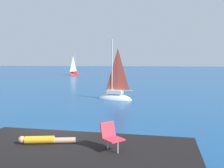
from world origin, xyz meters
The scene contains 8 objects.
ground_plane centered at (0.00, 0.00, 0.00)m, with size 160.00×160.00×0.00m, color navy.
shore_ledge centered at (1.27, -2.65, 0.47)m, with size 7.04×3.39×0.94m, color black.
boulder_seaward centered at (1.17, -0.61, 0.00)m, with size 1.31×1.05×0.72m, color black.
boulder_inland centered at (-0.95, -0.90, 0.00)m, with size 0.95×0.76×0.52m, color black.
sailboat_near centered at (1.41, 11.52, 0.30)m, with size 3.04×1.68×5.49m.
sailboat_far centered at (-8.23, 38.51, 0.25)m, with size 2.07×2.39×4.52m.
person_sunbather centered at (0.13, -2.31, 1.06)m, with size 1.76×0.44×0.25m.
beach_chair centered at (2.25, -2.69, 1.38)m, with size 0.76×0.76×0.80m.
Camera 1 is at (2.88, -10.01, 3.67)m, focal length 41.92 mm.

